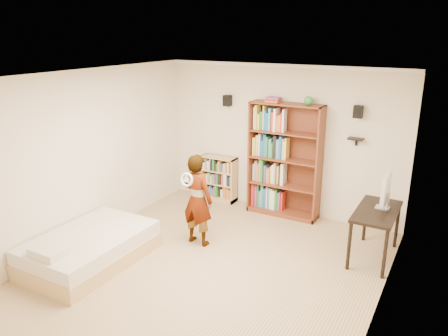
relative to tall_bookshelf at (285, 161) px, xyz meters
The scene contains 14 objects.
ground 2.53m from the tall_bookshelf, 94.10° to the right, with size 4.50×5.00×0.01m, color tan.
room_shell 2.43m from the tall_bookshelf, 94.10° to the right, with size 4.52×5.02×2.71m.
crown_molding 2.84m from the tall_bookshelf, 94.10° to the right, with size 4.50×5.00×0.06m.
speaker_left 1.56m from the tall_bookshelf, behind, with size 0.14×0.12×0.20m, color black.
speaker_right 1.53m from the tall_bookshelf, ahead, with size 0.14×0.12×0.20m, color black.
wall_shelf 1.30m from the tall_bookshelf, ahead, with size 0.25×0.16×0.03m, color black.
tall_bookshelf is the anchor object (origin of this frame).
low_bookshelf 1.50m from the tall_bookshelf, behind, with size 0.72×0.27×0.89m, color tan, non-canonical shape.
computer_desk 2.08m from the tall_bookshelf, 25.84° to the right, with size 0.56×1.12×0.77m, color black, non-canonical shape.
imac 1.99m from the tall_bookshelf, 22.47° to the right, with size 0.11×0.54×0.54m, color silver, non-canonical shape.
daybed 3.59m from the tall_bookshelf, 120.80° to the right, with size 1.20×1.85×0.55m, color white, non-canonical shape.
person 1.91m from the tall_bookshelf, 113.38° to the right, with size 0.54×0.35×1.47m, color black.
wii_wheel 2.14m from the tall_bookshelf, 110.46° to the right, with size 0.22×0.22×0.04m, color silver.
navy_bag 1.97m from the tall_bookshelf, behind, with size 0.34×0.22×0.46m, color black, non-canonical shape.
Camera 1 is at (2.86, -4.73, 3.25)m, focal length 35.00 mm.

